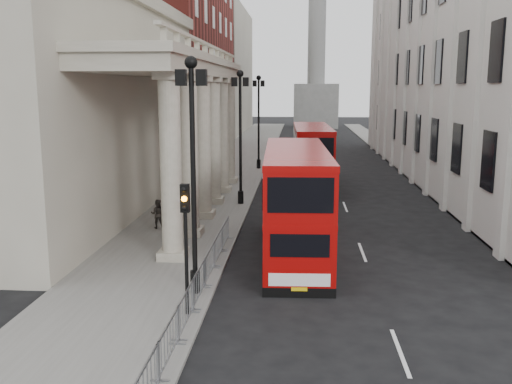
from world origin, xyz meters
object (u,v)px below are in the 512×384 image
object	(u,v)px
pedestrian_a	(173,221)
pedestrian_b	(158,214)
lamp_post_mid	(240,128)
traffic_light	(185,225)
lamp_post_north	(259,115)
bus_near	(296,200)
monument_column	(317,39)
bus_far	(312,156)
lamp_post_south	(193,160)
pedestrian_c	(193,185)

from	to	relation	value
pedestrian_a	pedestrian_b	distance (m)	2.77
lamp_post_mid	traffic_light	distance (m)	18.11
lamp_post_north	traffic_light	bearing A→B (deg)	-89.83
lamp_post_north	pedestrian_b	world-z (taller)	lamp_post_north
bus_near	monument_column	bearing A→B (deg)	85.86
bus_far	traffic_light	bearing A→B (deg)	-102.18
pedestrian_a	lamp_post_south	bearing A→B (deg)	-98.95
traffic_light	pedestrian_b	bearing A→B (deg)	108.49
monument_column	pedestrian_a	distance (m)	83.02
lamp_post_mid	pedestrian_a	size ratio (longest dim) A/B	4.36
lamp_post_south	bus_near	bearing A→B (deg)	57.10
monument_column	traffic_light	xyz separation A→B (m)	(-6.50, -90.02, -12.88)
lamp_post_mid	pedestrian_a	distance (m)	10.22
traffic_light	bus_near	distance (m)	8.27
lamp_post_mid	pedestrian_c	xyz separation A→B (m)	(-3.31, 1.32, -3.89)
bus_near	pedestrian_b	size ratio (longest dim) A/B	7.25
traffic_light	bus_far	world-z (taller)	bus_far
lamp_post_north	pedestrian_c	size ratio (longest dim) A/B	4.61
traffic_light	pedestrian_a	world-z (taller)	traffic_light
monument_column	bus_far	distance (m)	66.62
lamp_post_south	pedestrian_b	bearing A→B (deg)	111.64
pedestrian_a	pedestrian_c	distance (m)	10.55
monument_column	lamp_post_mid	size ratio (longest dim) A/B	6.51
lamp_post_north	pedestrian_a	world-z (taller)	lamp_post_north
lamp_post_south	lamp_post_mid	size ratio (longest dim) A/B	1.00
lamp_post_north	bus_near	xyz separation A→B (m)	(3.54, -26.53, -2.43)
traffic_light	lamp_post_mid	bearing A→B (deg)	90.32
lamp_post_mid	pedestrian_c	world-z (taller)	lamp_post_mid
bus_near	bus_far	size ratio (longest dim) A/B	1.04
monument_column	pedestrian_a	xyz separation A→B (m)	(-8.91, -81.18, -14.91)
lamp_post_south	pedestrian_c	world-z (taller)	lamp_post_south
bus_near	lamp_post_mid	bearing A→B (deg)	106.57
lamp_post_north	bus_near	world-z (taller)	lamp_post_north
lamp_post_south	traffic_light	distance (m)	2.71
lamp_post_mid	bus_near	world-z (taller)	lamp_post_mid
pedestrian_b	pedestrian_c	distance (m)	8.10
bus_near	traffic_light	bearing A→B (deg)	-116.69
monument_column	pedestrian_b	size ratio (longest dim) A/B	35.40
lamp_post_north	bus_near	distance (m)	26.87
lamp_post_south	bus_far	size ratio (longest dim) A/B	0.78
traffic_light	pedestrian_a	size ratio (longest dim) A/B	2.26
bus_near	pedestrian_c	bearing A→B (deg)	118.02
lamp_post_north	traffic_light	xyz separation A→B (m)	(0.10, -34.02, -1.80)
bus_near	pedestrian_b	bearing A→B (deg)	150.42
lamp_post_north	pedestrian_a	distance (m)	25.58
lamp_post_south	pedestrian_c	xyz separation A→B (m)	(-3.31, 17.32, -3.89)
monument_column	lamp_post_mid	world-z (taller)	monument_column
bus_far	pedestrian_c	xyz separation A→B (m)	(-7.93, -5.49, -1.37)
traffic_light	bus_far	size ratio (longest dim) A/B	0.40
lamp_post_mid	pedestrian_c	distance (m)	5.28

